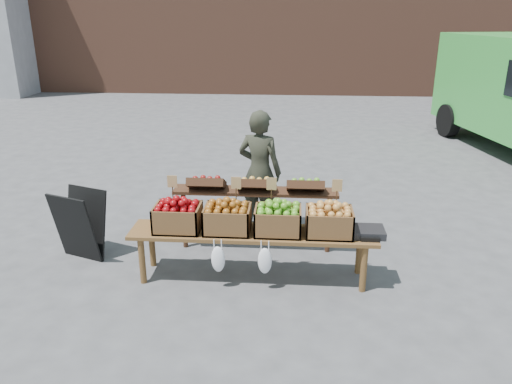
# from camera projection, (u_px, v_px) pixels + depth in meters

# --- Properties ---
(ground) EXTENTS (80.00, 80.00, 0.00)m
(ground) POSITION_uv_depth(u_px,v_px,m) (342.00, 276.00, 5.68)
(ground) COLOR #4A4B4D
(vendor) EXTENTS (0.70, 0.57, 1.66)m
(vendor) POSITION_uv_depth(u_px,v_px,m) (260.00, 171.00, 6.65)
(vendor) COLOR #292B20
(vendor) RESTS_ON ground
(chalkboard_sign) EXTENTS (0.64, 0.49, 0.87)m
(chalkboard_sign) POSITION_uv_depth(u_px,v_px,m) (80.00, 225.00, 5.97)
(chalkboard_sign) COLOR black
(chalkboard_sign) RESTS_ON ground
(back_table) EXTENTS (2.10, 0.44, 1.04)m
(back_table) POSITION_uv_depth(u_px,v_px,m) (256.00, 211.00, 6.15)
(back_table) COLOR #372013
(back_table) RESTS_ON ground
(display_bench) EXTENTS (2.70, 0.56, 0.57)m
(display_bench) POSITION_uv_depth(u_px,v_px,m) (253.00, 255.00, 5.56)
(display_bench) COLOR brown
(display_bench) RESTS_ON ground
(crate_golden_apples) EXTENTS (0.50, 0.40, 0.28)m
(crate_golden_apples) POSITION_uv_depth(u_px,v_px,m) (178.00, 218.00, 5.47)
(crate_golden_apples) COLOR #800008
(crate_golden_apples) RESTS_ON display_bench
(crate_russet_pears) EXTENTS (0.50, 0.40, 0.28)m
(crate_russet_pears) POSITION_uv_depth(u_px,v_px,m) (227.00, 219.00, 5.43)
(crate_russet_pears) COLOR brown
(crate_russet_pears) RESTS_ON display_bench
(crate_red_apples) EXTENTS (0.50, 0.40, 0.28)m
(crate_red_apples) POSITION_uv_depth(u_px,v_px,m) (278.00, 221.00, 5.39)
(crate_red_apples) COLOR #42771C
(crate_red_apples) RESTS_ON display_bench
(crate_green_apples) EXTENTS (0.50, 0.40, 0.28)m
(crate_green_apples) POSITION_uv_depth(u_px,v_px,m) (329.00, 222.00, 5.35)
(crate_green_apples) COLOR gold
(crate_green_apples) RESTS_ON display_bench
(weighing_scale) EXTENTS (0.34, 0.30, 0.08)m
(weighing_scale) POSITION_uv_depth(u_px,v_px,m) (368.00, 232.00, 5.36)
(weighing_scale) COLOR black
(weighing_scale) RESTS_ON display_bench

